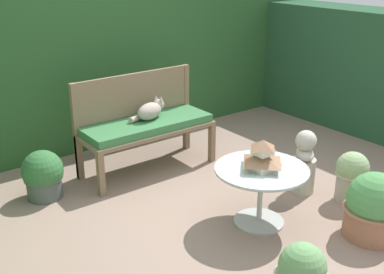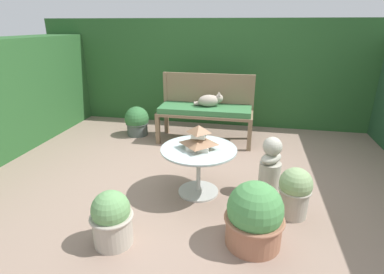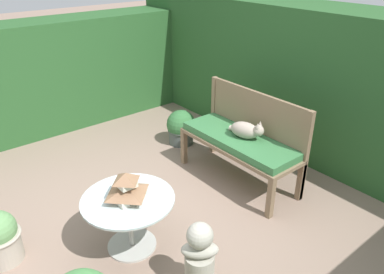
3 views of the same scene
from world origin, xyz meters
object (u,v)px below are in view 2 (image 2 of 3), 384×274
garden_bench (205,112)px  potted_plant_table_near (254,217)px  garden_bust (270,166)px  patio_table (199,158)px  potted_plant_patio_mid (295,191)px  cat (210,100)px  potted_plant_hedge_corner (137,121)px  potted_plant_bench_left (112,219)px  pagoda_birdhouse (199,139)px

garden_bench → potted_plant_table_near: potted_plant_table_near is taller
garden_bust → potted_plant_table_near: (-0.16, -0.86, -0.04)m
garden_bench → patio_table: garden_bench is taller
patio_table → potted_plant_patio_mid: patio_table is taller
cat → potted_plant_hedge_corner: cat is taller
garden_bench → garden_bust: (0.91, -1.34, -0.17)m
cat → patio_table: (0.11, -1.53, -0.23)m
cat → potted_plant_hedge_corner: 1.26m
garden_bench → potted_plant_patio_mid: garden_bench is taller
patio_table → potted_plant_table_near: 0.93m
cat → potted_plant_bench_left: bearing=-118.4°
garden_bench → pagoda_birdhouse: 1.51m
potted_plant_bench_left → potted_plant_hedge_corner: bearing=106.8°
garden_bench → potted_plant_hedge_corner: size_ratio=3.00×
cat → garden_bust: (0.85, -1.37, -0.34)m
potted_plant_table_near → potted_plant_bench_left: 1.15m
patio_table → potted_plant_table_near: (0.59, -0.70, -0.15)m
pagoda_birdhouse → potted_plant_table_near: bearing=-50.2°
cat → potted_plant_bench_left: size_ratio=0.93×
patio_table → potted_plant_bench_left: bearing=-120.6°
potted_plant_hedge_corner → potted_plant_bench_left: potted_plant_bench_left is taller
potted_plant_hedge_corner → patio_table: bearing=-50.2°
garden_bust → potted_plant_patio_mid: 0.45m
garden_bench → pagoda_birdhouse: (0.17, -1.50, 0.15)m
garden_bench → potted_plant_patio_mid: 2.07m
potted_plant_table_near → potted_plant_patio_mid: 0.60m
garden_bust → potted_plant_hedge_corner: garden_bust is taller
garden_bench → garden_bust: size_ratio=2.24×
patio_table → potted_plant_table_near: bearing=-50.2°
garden_bench → potted_plant_bench_left: (-0.37, -2.42, -0.24)m
garden_bust → potted_plant_bench_left: size_ratio=1.32×
patio_table → garden_bust: (0.74, 0.16, -0.11)m
patio_table → potted_plant_bench_left: patio_table is taller
potted_plant_bench_left → pagoda_birdhouse: bearing=59.4°
pagoda_birdhouse → potted_plant_table_near: size_ratio=0.55×
pagoda_birdhouse → potted_plant_hedge_corner: pagoda_birdhouse is taller
garden_bust → potted_plant_table_near: bearing=-153.1°
garden_bench → potted_plant_patio_mid: bearing=-57.0°
pagoda_birdhouse → cat: bearing=94.1°
potted_plant_bench_left → potted_plant_patio_mid: bearing=24.9°
potted_plant_bench_left → potted_plant_table_near: bearing=11.2°
garden_bust → cat: bearing=68.9°
potted_plant_table_near → potted_plant_bench_left: (-1.13, -0.22, -0.02)m
garden_bench → pagoda_birdhouse: bearing=-83.4°
cat → potted_plant_hedge_corner: bearing=160.4°
pagoda_birdhouse → potted_plant_bench_left: (-0.55, -0.93, -0.39)m
patio_table → garden_bust: bearing=12.2°
potted_plant_table_near → potted_plant_hedge_corner: 2.94m
potted_plant_table_near → potted_plant_patio_mid: size_ratio=1.14×
garden_bench → potted_plant_patio_mid: size_ratio=2.90×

